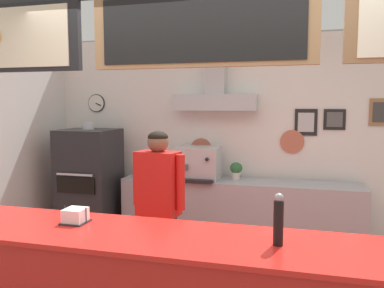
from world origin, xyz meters
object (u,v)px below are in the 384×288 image
object	(u,v)px
potted_oregano	(176,167)
pepper_grinder	(278,220)
pizza_oven	(90,189)
potted_basil	(236,170)
shop_worker	(159,210)
espresso_machine	(199,163)
napkin_holder	(75,216)

from	to	relation	value
potted_oregano	pepper_grinder	world-z (taller)	pepper_grinder
pizza_oven	potted_basil	xyz separation A→B (m)	(1.83, 0.26, 0.29)
shop_worker	pepper_grinder	bearing A→B (deg)	143.88
pepper_grinder	shop_worker	bearing A→B (deg)	133.46
espresso_machine	pizza_oven	bearing A→B (deg)	-171.75
pizza_oven	potted_basil	size ratio (longest dim) A/B	7.60
espresso_machine	potted_basil	world-z (taller)	espresso_machine
potted_basil	potted_oregano	bearing A→B (deg)	-179.75
pizza_oven	potted_basil	bearing A→B (deg)	8.16
pizza_oven	potted_oregano	size ratio (longest dim) A/B	7.31
pizza_oven	espresso_machine	bearing A→B (deg)	8.25
pizza_oven	pepper_grinder	size ratio (longest dim) A/B	5.53
potted_basil	napkin_holder	bearing A→B (deg)	-105.83
espresso_machine	potted_oregano	size ratio (longest dim) A/B	2.30
napkin_holder	pepper_grinder	world-z (taller)	pepper_grinder
pizza_oven	napkin_holder	xyz separation A→B (m)	(1.14, -2.18, 0.35)
shop_worker	napkin_holder	distance (m)	1.16
pizza_oven	shop_worker	world-z (taller)	pizza_oven
espresso_machine	napkin_holder	world-z (taller)	espresso_machine
pizza_oven	shop_worker	xyz separation A→B (m)	(1.31, -1.05, 0.10)
pizza_oven	shop_worker	size ratio (longest dim) A/B	1.02
espresso_machine	napkin_holder	distance (m)	2.39
pepper_grinder	potted_basil	bearing A→B (deg)	103.82
shop_worker	potted_oregano	world-z (taller)	shop_worker
shop_worker	espresso_machine	xyz separation A→B (m)	(0.07, 1.25, 0.26)
pepper_grinder	potted_oregano	bearing A→B (deg)	118.68
napkin_holder	espresso_machine	bearing A→B (deg)	84.27
potted_basil	napkin_holder	xyz separation A→B (m)	(-0.69, -2.44, 0.06)
shop_worker	potted_basil	distance (m)	1.43
pizza_oven	pepper_grinder	bearing A→B (deg)	-42.65
pizza_oven	potted_basil	distance (m)	1.87
shop_worker	pepper_grinder	distance (m)	1.69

